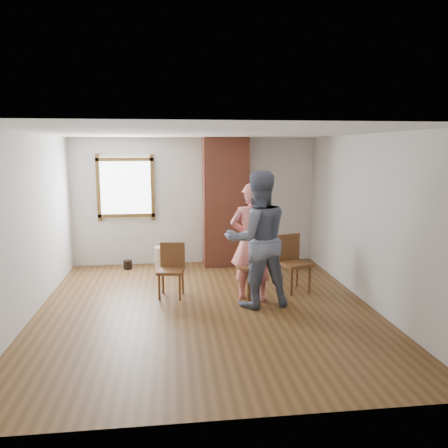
# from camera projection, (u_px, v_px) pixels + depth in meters

# --- Properties ---
(ground) EXTENTS (5.50, 5.50, 0.00)m
(ground) POSITION_uv_depth(u_px,v_px,m) (206.00, 309.00, 6.57)
(ground) COLOR brown
(ground) RESTS_ON ground
(room_shell) EXTENTS (5.04, 5.52, 2.62)m
(room_shell) POSITION_uv_depth(u_px,v_px,m) (199.00, 185.00, 6.85)
(room_shell) COLOR silver
(room_shell) RESTS_ON ground
(brick_chimney) EXTENTS (0.90, 0.50, 2.60)m
(brick_chimney) POSITION_uv_depth(u_px,v_px,m) (225.00, 202.00, 8.86)
(brick_chimney) COLOR #B0583E
(brick_chimney) RESTS_ON ground
(stoneware_crock) EXTENTS (0.45, 0.45, 0.46)m
(stoneware_crock) POSITION_uv_depth(u_px,v_px,m) (164.00, 258.00, 8.65)
(stoneware_crock) COLOR tan
(stoneware_crock) RESTS_ON ground
(dark_pot) EXTENTS (0.22, 0.22, 0.17)m
(dark_pot) POSITION_uv_depth(u_px,v_px,m) (128.00, 265.00, 8.74)
(dark_pot) COLOR black
(dark_pot) RESTS_ON ground
(dining_chair_left) EXTENTS (0.47, 0.47, 0.87)m
(dining_chair_left) POSITION_uv_depth(u_px,v_px,m) (172.00, 267.00, 7.09)
(dining_chair_left) COLOR brown
(dining_chair_left) RESTS_ON ground
(dining_chair_right) EXTENTS (0.56, 0.56, 0.95)m
(dining_chair_right) POSITION_uv_depth(u_px,v_px,m) (292.00, 260.00, 7.35)
(dining_chair_right) COLOR brown
(dining_chair_right) RESTS_ON ground
(side_table) EXTENTS (0.40, 0.40, 0.60)m
(side_table) POSITION_uv_depth(u_px,v_px,m) (249.00, 278.00, 6.76)
(side_table) COLOR brown
(side_table) RESTS_ON ground
(cake_plate) EXTENTS (0.18, 0.18, 0.01)m
(cake_plate) POSITION_uv_depth(u_px,v_px,m) (249.00, 265.00, 6.72)
(cake_plate) COLOR white
(cake_plate) RESTS_ON side_table
(cake_slice) EXTENTS (0.08, 0.07, 0.06)m
(cake_slice) POSITION_uv_depth(u_px,v_px,m) (250.00, 263.00, 6.72)
(cake_slice) COLOR white
(cake_slice) RESTS_ON cake_plate
(man) EXTENTS (1.10, 0.91, 2.06)m
(man) POSITION_uv_depth(u_px,v_px,m) (257.00, 240.00, 6.56)
(man) COLOR #141C38
(man) RESTS_ON ground
(person_pink) EXTENTS (0.78, 0.62, 1.88)m
(person_pink) POSITION_uv_depth(u_px,v_px,m) (252.00, 242.00, 6.79)
(person_pink) COLOR #F07E78
(person_pink) RESTS_ON ground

